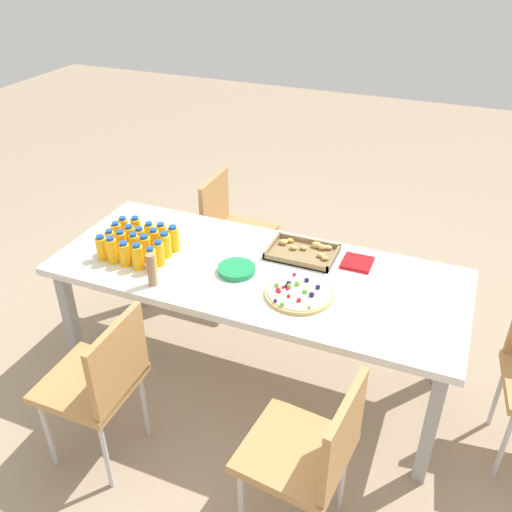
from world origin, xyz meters
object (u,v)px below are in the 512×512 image
chair_far_left (231,226)px  juice_bottle_13 (154,242)px  fruit_pizza (299,293)px  party_table (256,280)px  juice_bottle_3 (138,257)px  juice_bottle_9 (159,253)px  juice_bottle_18 (162,236)px  juice_bottle_4 (151,260)px  plate_stack (237,269)px  juice_bottle_17 (150,234)px  chair_near_left (101,379)px  juice_bottle_7 (135,246)px  cardboard_tube (152,270)px  juice_bottle_5 (111,242)px  snack_tray (304,251)px  napkin_stack (357,263)px  juice_bottle_14 (165,245)px  juice_bottle_19 (174,239)px  juice_bottle_10 (117,235)px  juice_bottle_15 (124,229)px  juice_bottle_16 (136,230)px  juice_bottle_1 (112,250)px  juice_bottle_11 (130,237)px  juice_bottle_2 (125,254)px  juice_bottle_6 (122,243)px  chair_near_right (312,450)px  juice_bottle_12 (140,240)px  juice_bottle_8 (146,249)px  juice_bottle_0 (102,248)px

chair_far_left → juice_bottle_13: size_ratio=5.60×
fruit_pizza → party_table: bearing=154.6°
juice_bottle_3 → fruit_pizza: size_ratio=0.43×
juice_bottle_9 → juice_bottle_18: bearing=116.0°
juice_bottle_4 → plate_stack: (0.40, 0.15, -0.05)m
juice_bottle_17 → juice_bottle_18: size_ratio=0.92×
chair_near_left → juice_bottle_7: (-0.19, 0.63, 0.29)m
chair_far_left → cardboard_tube: 1.10m
juice_bottle_5 → snack_tray: bearing=21.4°
chair_near_left → napkin_stack: size_ratio=5.53×
juice_bottle_9 → juice_bottle_14: bearing=97.1°
juice_bottle_19 → juice_bottle_18: bearing=176.8°
juice_bottle_10 → juice_bottle_15: 0.07m
juice_bottle_16 → cardboard_tube: cardboard_tube is taller
juice_bottle_1 → snack_tray: bearing=27.2°
party_table → juice_bottle_9: 0.51m
plate_stack → juice_bottle_11: bearing=179.8°
juice_bottle_2 → plate_stack: juice_bottle_2 is taller
party_table → juice_bottle_6: (-0.71, -0.13, 0.13)m
chair_near_right → chair_near_left: 0.99m
chair_near_right → juice_bottle_14: bearing=61.6°
chair_near_left → juice_bottle_12: juice_bottle_12 is taller
juice_bottle_17 → fruit_pizza: juice_bottle_17 is taller
juice_bottle_6 → juice_bottle_8: size_ratio=0.95×
juice_bottle_5 → juice_bottle_2: bearing=-29.3°
juice_bottle_18 → cardboard_tube: (0.14, -0.33, 0.02)m
juice_bottle_8 → cardboard_tube: bearing=-50.5°
cardboard_tube → juice_bottle_8: bearing=129.5°
party_table → chair_near_left: chair_near_left is taller
juice_bottle_0 → juice_bottle_2: 0.14m
juice_bottle_15 → juice_bottle_0: bearing=-87.3°
chair_far_left → juice_bottle_19: 0.79m
party_table → juice_bottle_11: size_ratio=15.27×
juice_bottle_8 → juice_bottle_15: (-0.23, 0.14, -0.01)m
juice_bottle_8 → juice_bottle_13: (0.01, 0.08, -0.00)m
chair_near_left → cardboard_tube: bearing=-3.1°
juice_bottle_6 → juice_bottle_1: bearing=-90.5°
chair_near_left → cardboard_tube: cardboard_tube is taller
chair_near_left → juice_bottle_17: (-0.19, 0.78, 0.29)m
juice_bottle_15 → plate_stack: (0.71, -0.07, -0.05)m
juice_bottle_7 → juice_bottle_12: juice_bottle_7 is taller
juice_bottle_2 → juice_bottle_5: 0.16m
juice_bottle_4 → napkin_stack: juice_bottle_4 is taller
juice_bottle_2 → juice_bottle_10: 0.22m
napkin_stack → cardboard_tube: size_ratio=0.88×
juice_bottle_7 → juice_bottle_0: bearing=-153.7°
juice_bottle_1 → juice_bottle_10: bearing=116.8°
juice_bottle_3 → napkin_stack: size_ratio=0.95×
juice_bottle_4 → juice_bottle_7: juice_bottle_7 is taller
juice_bottle_12 → juice_bottle_19: bearing=26.5°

